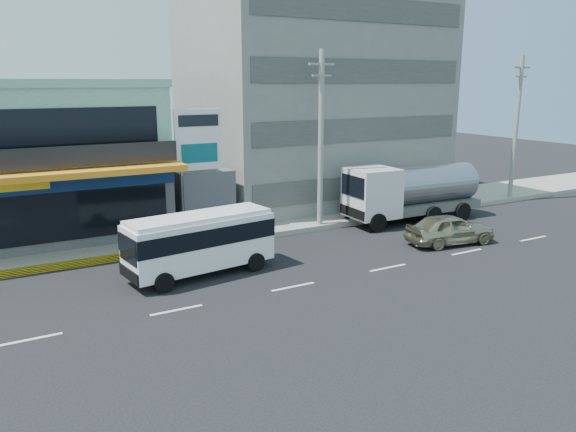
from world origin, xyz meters
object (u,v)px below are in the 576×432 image
object	(u,v)px
concrete_building	(311,100)
utility_pole_far	(516,128)
shop_building	(37,163)
minibus	(200,239)
sedan	(450,229)
tanker_truck	(409,192)
satellite_dish	(197,167)
utility_pole_near	(321,139)
billboard	(199,147)

from	to	relation	value
concrete_building	utility_pole_far	xyz separation A→B (m)	(12.00, -7.60, -1.85)
shop_building	minibus	bearing A→B (deg)	-63.87
sedan	tanker_truck	bearing A→B (deg)	-6.84
tanker_truck	satellite_dish	bearing A→B (deg)	158.13
satellite_dish	utility_pole_near	bearing A→B (deg)	-30.96
shop_building	utility_pole_far	xyz separation A→B (m)	(30.00, -6.55, 1.15)
satellite_dish	minibus	world-z (taller)	satellite_dish
minibus	utility_pole_far	bearing A→B (deg)	9.40
utility_pole_far	tanker_truck	size ratio (longest dim) A/B	1.13
shop_building	satellite_dish	distance (m)	8.54
shop_building	tanker_truck	size ratio (longest dim) A/B	1.41
shop_building	tanker_truck	xyz separation A→B (m)	(19.63, -7.61, -2.16)
satellite_dish	utility_pole_far	distance (m)	22.35
shop_building	billboard	xyz separation A→B (m)	(7.50, -4.75, 0.93)
utility_pole_far	minibus	bearing A→B (deg)	-170.60
concrete_building	billboard	distance (m)	12.17
utility_pole_near	shop_building	bearing A→B (deg)	154.94
shop_building	tanker_truck	distance (m)	21.16
utility_pole_near	sedan	size ratio (longest dim) A/B	2.12
concrete_building	satellite_dish	xyz separation A→B (m)	(-10.00, -4.00, -3.42)
shop_building	utility_pole_near	xyz separation A→B (m)	(14.00, -6.55, 1.15)
utility_pole_near	utility_pole_far	distance (m)	16.00
concrete_building	tanker_truck	xyz separation A→B (m)	(1.63, -8.67, -5.16)
concrete_building	minibus	xyz separation A→B (m)	(-12.78, -11.70, -5.38)
shop_building	concrete_building	xyz separation A→B (m)	(18.00, 1.05, 3.00)
sedan	minibus	bearing A→B (deg)	90.82
utility_pole_near	utility_pole_far	bearing A→B (deg)	0.00
sedan	concrete_building	bearing A→B (deg)	9.87
shop_building	utility_pole_far	world-z (taller)	utility_pole_far
tanker_truck	shop_building	bearing A→B (deg)	158.80
concrete_building	tanker_truck	world-z (taller)	concrete_building
billboard	tanker_truck	bearing A→B (deg)	-13.30
concrete_building	satellite_dish	distance (m)	11.30
shop_building	concrete_building	distance (m)	18.28
satellite_dish	billboard	xyz separation A→B (m)	(-0.50, -1.80, 1.35)
billboard	tanker_truck	size ratio (longest dim) A/B	0.78
utility_pole_near	minibus	xyz separation A→B (m)	(-8.78, -4.10, -3.53)
utility_pole_near	tanker_truck	world-z (taller)	utility_pole_near
satellite_dish	tanker_truck	distance (m)	12.65
minibus	concrete_building	bearing A→B (deg)	42.48
utility_pole_near	minibus	bearing A→B (deg)	-154.95
billboard	utility_pole_near	xyz separation A→B (m)	(6.50, -1.80, 0.22)
minibus	satellite_dish	bearing A→B (deg)	70.17
shop_building	satellite_dish	world-z (taller)	shop_building
satellite_dish	tanker_truck	bearing A→B (deg)	-21.87
concrete_building	billboard	world-z (taller)	concrete_building
utility_pole_far	minibus	distance (m)	25.36
shop_building	utility_pole_near	world-z (taller)	utility_pole_near
utility_pole_near	concrete_building	bearing A→B (deg)	62.24
satellite_dish	sedan	world-z (taller)	satellite_dish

